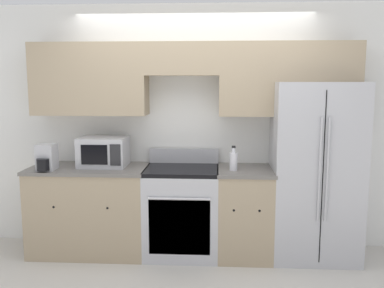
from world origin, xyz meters
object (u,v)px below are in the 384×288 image
(refrigerator, at_px, (314,170))
(bottle, at_px, (233,161))
(microwave, at_px, (104,152))
(oven_range, at_px, (182,211))

(refrigerator, distance_m, bottle, 0.84)
(refrigerator, bearing_deg, bottle, -170.41)
(microwave, bearing_deg, bottle, -5.47)
(refrigerator, relative_size, microwave, 3.69)
(oven_range, height_order, bottle, bottle)
(refrigerator, xyz_separation_m, microwave, (-2.17, -0.01, 0.17))
(microwave, height_order, bottle, microwave)
(microwave, distance_m, bottle, 1.35)
(oven_range, xyz_separation_m, bottle, (0.52, -0.08, 0.55))
(refrigerator, bearing_deg, microwave, -179.73)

